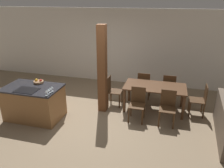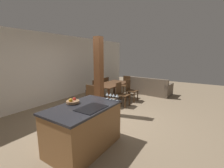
# 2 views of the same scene
# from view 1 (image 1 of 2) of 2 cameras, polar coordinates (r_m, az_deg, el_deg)

# --- Properties ---
(ground_plane) EXTENTS (16.00, 16.00, 0.00)m
(ground_plane) POSITION_cam_1_polar(r_m,az_deg,el_deg) (6.09, -6.02, -8.45)
(ground_plane) COLOR #847056
(wall_back) EXTENTS (11.20, 0.08, 2.70)m
(wall_back) POSITION_cam_1_polar(r_m,az_deg,el_deg) (8.14, 0.71, 9.76)
(wall_back) COLOR silver
(wall_back) RESTS_ON ground_plane
(kitchen_island) EXTENTS (1.47, 0.92, 0.90)m
(kitchen_island) POSITION_cam_1_polar(r_m,az_deg,el_deg) (6.18, -19.67, -4.55)
(kitchen_island) COLOR olive
(kitchen_island) RESTS_ON ground_plane
(fruit_bowl) EXTENTS (0.27, 0.27, 0.11)m
(fruit_bowl) POSITION_cam_1_polar(r_m,az_deg,el_deg) (6.21, -18.64, 0.62)
(fruit_bowl) COLOR #99704C
(fruit_bowl) RESTS_ON kitchen_island
(wine_glass_near) EXTENTS (0.07, 0.07, 0.14)m
(wine_glass_near) POSITION_cam_1_polar(r_m,az_deg,el_deg) (5.32, -16.80, -1.88)
(wine_glass_near) COLOR silver
(wine_glass_near) RESTS_ON kitchen_island
(wine_glass_middle) EXTENTS (0.07, 0.07, 0.14)m
(wine_glass_middle) POSITION_cam_1_polar(r_m,az_deg,el_deg) (5.38, -16.33, -1.52)
(wine_glass_middle) COLOR silver
(wine_glass_middle) RESTS_ON kitchen_island
(wine_glass_far) EXTENTS (0.07, 0.07, 0.14)m
(wine_glass_far) POSITION_cam_1_polar(r_m,az_deg,el_deg) (5.45, -15.88, -1.18)
(wine_glass_far) COLOR silver
(wine_glass_far) RESTS_ON kitchen_island
(wine_glass_end) EXTENTS (0.07, 0.07, 0.14)m
(wine_glass_end) POSITION_cam_1_polar(r_m,az_deg,el_deg) (5.52, -15.44, -0.84)
(wine_glass_end) COLOR silver
(wine_glass_end) RESTS_ON kitchen_island
(dining_table) EXTENTS (1.71, 0.88, 0.73)m
(dining_table) POSITION_cam_1_polar(r_m,az_deg,el_deg) (6.27, 11.11, -1.38)
(dining_table) COLOR #51331E
(dining_table) RESTS_ON ground_plane
(dining_chair_near_left) EXTENTS (0.40, 0.40, 0.88)m
(dining_chair_near_left) POSITION_cam_1_polar(r_m,az_deg,el_deg) (5.77, 6.63, -5.03)
(dining_chair_near_left) COLOR #472D19
(dining_chair_near_left) RESTS_ON ground_plane
(dining_chair_near_right) EXTENTS (0.40, 0.40, 0.88)m
(dining_chair_near_right) POSITION_cam_1_polar(r_m,az_deg,el_deg) (5.73, 14.29, -5.81)
(dining_chair_near_right) COLOR #472D19
(dining_chair_near_right) RESTS_ON ground_plane
(dining_chair_far_left) EXTENTS (0.40, 0.40, 0.88)m
(dining_chair_far_left) POSITION_cam_1_polar(r_m,az_deg,el_deg) (6.98, 8.31, -0.19)
(dining_chair_far_left) COLOR #472D19
(dining_chair_far_left) RESTS_ON ground_plane
(dining_chair_far_right) EXTENTS (0.40, 0.40, 0.88)m
(dining_chair_far_right) POSITION_cam_1_polar(r_m,az_deg,el_deg) (6.95, 14.62, -0.80)
(dining_chair_far_right) COLOR #472D19
(dining_chair_far_right) RESTS_ON ground_plane
(dining_chair_head_end) EXTENTS (0.40, 0.40, 0.88)m
(dining_chair_head_end) POSITION_cam_1_polar(r_m,az_deg,el_deg) (6.51, 0.19, -1.61)
(dining_chair_head_end) COLOR #472D19
(dining_chair_head_end) RESTS_ON ground_plane
(dining_chair_foot_end) EXTENTS (0.40, 0.40, 0.88)m
(dining_chair_foot_end) POSITION_cam_1_polar(r_m,az_deg,el_deg) (6.40, 22.02, -3.76)
(dining_chair_foot_end) COLOR #472D19
(dining_chair_foot_end) RESTS_ON ground_plane
(timber_post) EXTENTS (0.22, 0.22, 2.42)m
(timber_post) POSITION_cam_1_polar(r_m,az_deg,el_deg) (5.91, -2.56, 3.61)
(timber_post) COLOR brown
(timber_post) RESTS_ON ground_plane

